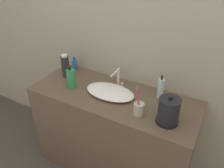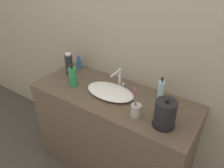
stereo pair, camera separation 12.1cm
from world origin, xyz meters
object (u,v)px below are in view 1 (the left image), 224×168
object	(u,v)px
electric_kettle	(168,112)
mouthwash_bottle	(75,64)
toothbrush_cup	(139,109)
shampoo_bottle	(161,88)
faucet	(118,77)
lotion_bottle	(71,78)
hand_cream_bottle	(65,66)

from	to	relation	value
electric_kettle	mouthwash_bottle	size ratio (longest dim) A/B	1.48
toothbrush_cup	shampoo_bottle	world-z (taller)	toothbrush_cup
faucet	electric_kettle	xyz separation A→B (m)	(0.49, -0.23, -0.01)
faucet	mouthwash_bottle	xyz separation A→B (m)	(-0.51, 0.08, -0.04)
toothbrush_cup	mouthwash_bottle	xyz separation A→B (m)	(-0.81, 0.33, 0.00)
toothbrush_cup	shampoo_bottle	xyz separation A→B (m)	(0.06, 0.28, 0.03)
lotion_bottle	mouthwash_bottle	size ratio (longest dim) A/B	1.37
faucet	lotion_bottle	distance (m)	0.39
toothbrush_cup	mouthwash_bottle	distance (m)	0.87
mouthwash_bottle	hand_cream_bottle	size ratio (longest dim) A/B	0.69
hand_cream_bottle	mouthwash_bottle	bearing A→B (deg)	94.60
shampoo_bottle	mouthwash_bottle	world-z (taller)	shampoo_bottle
electric_kettle	shampoo_bottle	world-z (taller)	electric_kettle
toothbrush_cup	hand_cream_bottle	distance (m)	0.82
electric_kettle	hand_cream_bottle	xyz separation A→B (m)	(-1.00, 0.17, 0.01)
shampoo_bottle	mouthwash_bottle	bearing A→B (deg)	176.70
lotion_bottle	mouthwash_bottle	world-z (taller)	lotion_bottle
toothbrush_cup	mouthwash_bottle	bearing A→B (deg)	157.66
lotion_bottle	shampoo_bottle	bearing A→B (deg)	17.61
shampoo_bottle	toothbrush_cup	bearing A→B (deg)	-102.15
shampoo_bottle	mouthwash_bottle	size ratio (longest dim) A/B	1.34
mouthwash_bottle	hand_cream_bottle	distance (m)	0.15
electric_kettle	hand_cream_bottle	size ratio (longest dim) A/B	1.02
faucet	shampoo_bottle	xyz separation A→B (m)	(0.36, 0.03, -0.01)
faucet	mouthwash_bottle	world-z (taller)	faucet
shampoo_bottle	mouthwash_bottle	distance (m)	0.87
toothbrush_cup	lotion_bottle	bearing A→B (deg)	174.54
faucet	hand_cream_bottle	bearing A→B (deg)	-173.01
shampoo_bottle	hand_cream_bottle	size ratio (longest dim) A/B	0.92
faucet	hand_cream_bottle	world-z (taller)	hand_cream_bottle
mouthwash_bottle	hand_cream_bottle	xyz separation A→B (m)	(0.01, -0.14, 0.05)
electric_kettle	lotion_bottle	size ratio (longest dim) A/B	1.08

